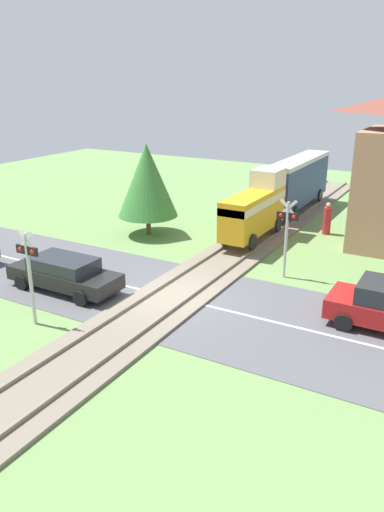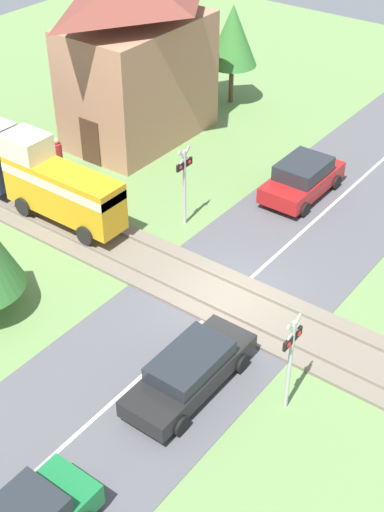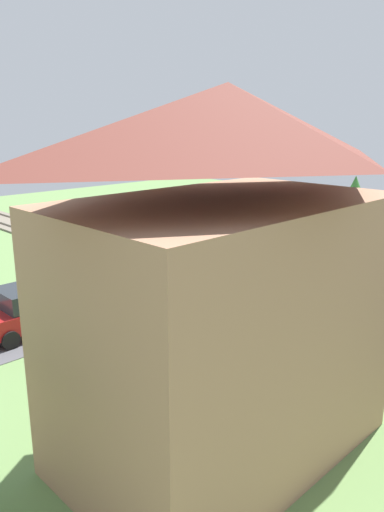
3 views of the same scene
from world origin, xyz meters
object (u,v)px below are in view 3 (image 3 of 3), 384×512
(car_far_side, at_px, (34,307))
(crossing_signal_west_approach, at_px, (160,212))
(car_near_crossing, at_px, (207,241))
(crossing_signal_east_approach, at_px, (183,260))
(pedestrian_by_station, at_px, (355,353))
(car_behind_queue, at_px, (280,223))
(station_building, at_px, (225,287))

(car_far_side, xyz_separation_m, crossing_signal_west_approach, (-10.44, -5.47, 1.29))
(car_near_crossing, xyz_separation_m, crossing_signal_east_approach, (6.90, 5.47, 1.38))
(car_near_crossing, distance_m, car_far_side, 11.86)
(car_near_crossing, height_order, car_far_side, car_far_side)
(crossing_signal_west_approach, height_order, pedestrian_by_station, crossing_signal_west_approach)
(car_near_crossing, bearing_deg, crossing_signal_east_approach, 38.42)
(car_behind_queue, height_order, crossing_signal_west_approach, crossing_signal_west_approach)
(car_far_side, xyz_separation_m, car_behind_queue, (-18.10, -2.88, -0.03))
(crossing_signal_east_approach, xyz_separation_m, pedestrian_by_station, (-0.11, 6.82, -1.33))
(car_near_crossing, xyz_separation_m, car_behind_queue, (-6.60, 0.00, 0.07))
(crossing_signal_west_approach, bearing_deg, station_building, 53.51)
(crossing_signal_east_approach, height_order, station_building, station_building)
(car_near_crossing, height_order, station_building, station_building)
(car_behind_queue, xyz_separation_m, crossing_signal_west_approach, (7.66, -2.59, 1.32))
(car_near_crossing, xyz_separation_m, station_building, (11.69, 11.77, 3.02))
(station_building, bearing_deg, car_near_crossing, -134.79)
(crossing_signal_west_approach, xyz_separation_m, pedestrian_by_station, (5.72, 14.88, -1.33))
(crossing_signal_west_approach, distance_m, crossing_signal_east_approach, 9.96)
(station_building, bearing_deg, pedestrian_by_station, 173.97)
(crossing_signal_east_approach, bearing_deg, station_building, 52.77)
(car_behind_queue, relative_size, pedestrian_by_station, 2.46)
(crossing_signal_west_approach, bearing_deg, car_behind_queue, 161.30)
(pedestrian_by_station, bearing_deg, car_far_side, -63.36)
(car_far_side, distance_m, station_building, 9.36)
(car_far_side, xyz_separation_m, station_building, (0.18, 8.89, 2.92))
(car_far_side, height_order, crossing_signal_east_approach, crossing_signal_east_approach)
(crossing_signal_west_approach, bearing_deg, car_far_side, 27.66)
(station_building, relative_size, pedestrian_by_station, 4.56)
(car_behind_queue, bearing_deg, crossing_signal_east_approach, 22.07)
(crossing_signal_east_approach, bearing_deg, car_near_crossing, -141.58)
(car_behind_queue, bearing_deg, crossing_signal_west_approach, -18.70)
(car_near_crossing, distance_m, crossing_signal_east_approach, 8.91)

